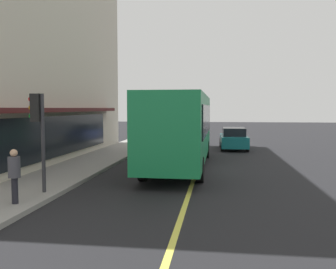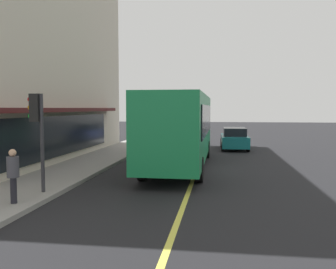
{
  "view_description": "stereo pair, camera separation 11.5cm",
  "coord_description": "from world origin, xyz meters",
  "px_view_note": "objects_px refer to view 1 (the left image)",
  "views": [
    {
      "loc": [
        -17.13,
        -0.92,
        2.88
      ],
      "look_at": [
        0.47,
        1.45,
        1.6
      ],
      "focal_mm": 39.02,
      "sensor_mm": 36.0,
      "label": 1
    },
    {
      "loc": [
        -17.12,
        -1.03,
        2.88
      ],
      "look_at": [
        0.47,
        1.45,
        1.6
      ],
      "focal_mm": 39.02,
      "sensor_mm": 36.0,
      "label": 2
    }
  ],
  "objects_px": {
    "car_teal": "(234,139)",
    "car_navy": "(171,133)",
    "pedestrian_near_storefront": "(14,171)",
    "bus": "(181,127)",
    "traffic_light": "(38,119)"
  },
  "relations": [
    {
      "from": "bus",
      "to": "pedestrian_near_storefront",
      "type": "xyz_separation_m",
      "value": [
        -8.03,
        3.97,
        -0.9
      ]
    },
    {
      "from": "car_teal",
      "to": "traffic_light",
      "type": "bearing_deg",
      "value": 155.15
    },
    {
      "from": "bus",
      "to": "pedestrian_near_storefront",
      "type": "relative_size",
      "value": 7.1
    },
    {
      "from": "pedestrian_near_storefront",
      "to": "bus",
      "type": "bearing_deg",
      "value": -26.29
    },
    {
      "from": "pedestrian_near_storefront",
      "to": "traffic_light",
      "type": "bearing_deg",
      "value": 0.59
    },
    {
      "from": "traffic_light",
      "to": "car_navy",
      "type": "relative_size",
      "value": 0.74
    },
    {
      "from": "pedestrian_near_storefront",
      "to": "car_navy",
      "type": "bearing_deg",
      "value": -4.79
    },
    {
      "from": "traffic_light",
      "to": "car_navy",
      "type": "xyz_separation_m",
      "value": [
        19.85,
        -1.8,
        -1.79
      ]
    },
    {
      "from": "car_navy",
      "to": "traffic_light",
      "type": "bearing_deg",
      "value": 174.81
    },
    {
      "from": "traffic_light",
      "to": "car_navy",
      "type": "height_order",
      "value": "traffic_light"
    },
    {
      "from": "bus",
      "to": "car_navy",
      "type": "height_order",
      "value": "bus"
    },
    {
      "from": "bus",
      "to": "car_teal",
      "type": "height_order",
      "value": "bus"
    },
    {
      "from": "car_teal",
      "to": "car_navy",
      "type": "bearing_deg",
      "value": 45.73
    },
    {
      "from": "car_navy",
      "to": "car_teal",
      "type": "bearing_deg",
      "value": -134.27
    },
    {
      "from": "car_navy",
      "to": "pedestrian_near_storefront",
      "type": "bearing_deg",
      "value": 175.21
    }
  ]
}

